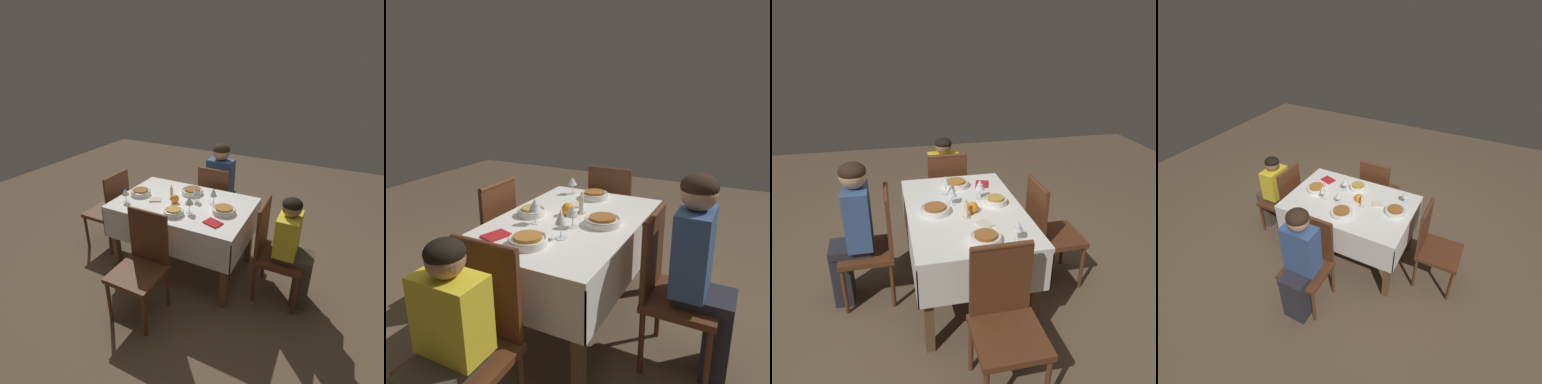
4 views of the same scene
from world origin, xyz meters
TOP-DOWN VIEW (x-y plane):
  - ground_plane at (0.00, 0.00)m, footprint 8.00×8.00m
  - dining_table at (0.00, 0.00)m, footprint 1.31×0.87m
  - chair_north at (0.07, 0.69)m, footprint 0.40×0.41m
  - chair_east at (0.91, -0.01)m, footprint 0.41×0.40m
  - chair_west at (-0.91, -0.04)m, footprint 0.41×0.40m
  - chair_south at (-0.03, -0.69)m, footprint 0.40×0.41m
  - person_adult_denim at (0.07, 0.84)m, footprint 0.30×0.34m
  - person_child_yellow at (1.07, -0.01)m, footprint 0.33×0.30m
  - bowl_north at (-0.02, 0.23)m, footprint 0.22×0.22m
  - wine_glass_north at (0.10, 0.08)m, footprint 0.08×0.08m
  - bowl_east at (0.43, -0.02)m, footprint 0.22×0.22m
  - wine_glass_east at (0.27, 0.10)m, footprint 0.07×0.07m
  - bowl_west at (-0.48, -0.03)m, footprint 0.21×0.21m
  - wine_glass_west at (-0.51, -0.24)m, footprint 0.07×0.07m
  - bowl_south at (0.04, -0.25)m, footprint 0.18×0.18m
  - wine_glass_south at (0.14, -0.15)m, footprint 0.08×0.08m
  - candle_centerpiece at (-0.15, 0.02)m, footprint 0.06×0.06m
  - orange_fruit at (-0.07, -0.04)m, footprint 0.08×0.08m
  - napkin_red_folded at (-0.28, -0.08)m, footprint 0.14×0.13m
  - napkin_spare_side at (0.42, -0.24)m, footprint 0.17×0.15m

SIDE VIEW (x-z plane):
  - ground_plane at x=0.00m, z-range 0.00..0.00m
  - chair_north at x=0.07m, z-range 0.04..0.95m
  - chair_east at x=0.91m, z-range 0.04..0.95m
  - chair_west at x=-0.91m, z-range 0.04..0.95m
  - chair_south at x=-0.03m, z-range 0.04..0.95m
  - person_child_yellow at x=1.07m, z-range 0.05..1.05m
  - dining_table at x=0.00m, z-range 0.26..1.00m
  - person_adult_denim at x=0.07m, z-range 0.08..1.22m
  - napkin_red_folded at x=-0.28m, z-range 0.74..0.75m
  - napkin_spare_side at x=0.42m, z-range 0.74..0.75m
  - bowl_north at x=-0.02m, z-range 0.74..0.79m
  - bowl_east at x=0.43m, z-range 0.74..0.79m
  - bowl_west at x=-0.48m, z-range 0.74..0.79m
  - bowl_south at x=0.04m, z-range 0.74..0.79m
  - orange_fruit at x=-0.07m, z-range 0.74..0.82m
  - candle_centerpiece at x=-0.15m, z-range 0.72..0.87m
  - wine_glass_west at x=-0.51m, z-range 0.77..0.90m
  - wine_glass_north at x=0.10m, z-range 0.77..0.91m
  - wine_glass_south at x=0.14m, z-range 0.77..0.94m
  - wine_glass_east at x=0.27m, z-range 0.77..0.94m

